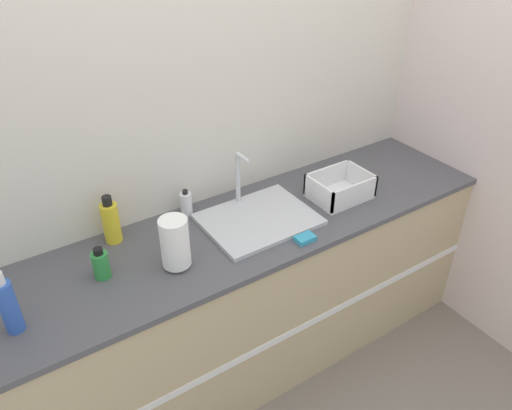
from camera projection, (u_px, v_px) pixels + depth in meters
The scene contains 12 objects.
ground_plane at pixel (281, 395), 2.64m from camera, with size 12.00×12.00×0.00m, color slate.
wall_back at pixel (209, 125), 2.39m from camera, with size 4.95×0.06×2.60m.
wall_right at pixel (447, 93), 2.75m from camera, with size 0.06×2.62×2.60m.
counter_cabinet at pixel (249, 296), 2.61m from camera, with size 2.58×0.65×0.92m.
sink at pixel (258, 217), 2.38m from camera, with size 0.52×0.41×0.29m.
paper_towel_roll at pixel (175, 243), 2.04m from camera, with size 0.12×0.12×0.23m.
dish_rack at pixel (340, 189), 2.54m from camera, with size 0.30×0.22×0.12m.
bottle_yellow at pixel (111, 222), 2.20m from camera, with size 0.08×0.08×0.23m.
bottle_blue at pixel (8, 306), 1.74m from camera, with size 0.07×0.07×0.26m.
bottle_green at pixel (101, 264), 2.02m from camera, with size 0.07×0.07×0.14m.
soap_dispenser at pixel (186, 204), 2.40m from camera, with size 0.06×0.06×0.14m.
sponge at pixel (305, 238), 2.25m from camera, with size 0.09×0.06×0.02m.
Camera 1 is at (-1.03, -1.32, 2.28)m, focal length 35.00 mm.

